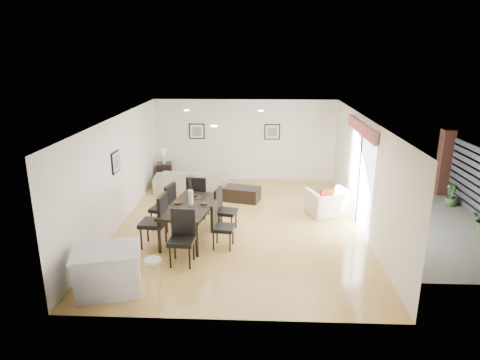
{
  "coord_description": "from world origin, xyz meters",
  "views": [
    {
      "loc": [
        0.44,
        -10.0,
        4.2
      ],
      "look_at": [
        -0.01,
        0.4,
        1.06
      ],
      "focal_mm": 32.0,
      "sensor_mm": 36.0,
      "label": 1
    }
  ],
  "objects_px": {
    "sofa": "(193,180)",
    "dining_chair_enear": "(219,223)",
    "dining_chair_wnear": "(157,218)",
    "dining_chair_efar": "(223,207)",
    "armchair": "(329,203)",
    "dining_chair_head": "(182,234)",
    "dining_chair_wfar": "(166,204)",
    "kitchen_island": "(108,271)",
    "bar_stool": "(153,264)",
    "dining_chair_foot": "(198,195)",
    "coffee_table": "(242,194)",
    "dining_table": "(191,208)",
    "side_table": "(165,173)"
  },
  "relations": [
    {
      "from": "dining_chair_efar",
      "to": "dining_chair_foot",
      "type": "bearing_deg",
      "value": 58.84
    },
    {
      "from": "dining_chair_wnear",
      "to": "bar_stool",
      "type": "xyz_separation_m",
      "value": [
        0.35,
        -1.91,
        -0.11
      ]
    },
    {
      "from": "armchair",
      "to": "dining_chair_head",
      "type": "bearing_deg",
      "value": 21.24
    },
    {
      "from": "armchair",
      "to": "dining_chair_head",
      "type": "relative_size",
      "value": 0.93
    },
    {
      "from": "dining_chair_foot",
      "to": "bar_stool",
      "type": "relative_size",
      "value": 1.72
    },
    {
      "from": "armchair",
      "to": "kitchen_island",
      "type": "xyz_separation_m",
      "value": [
        -4.57,
        -4.01,
        0.08
      ]
    },
    {
      "from": "dining_table",
      "to": "dining_chair_enear",
      "type": "xyz_separation_m",
      "value": [
        0.69,
        -0.48,
        -0.15
      ]
    },
    {
      "from": "dining_chair_efar",
      "to": "kitchen_island",
      "type": "bearing_deg",
      "value": 161.12
    },
    {
      "from": "dining_chair_head",
      "to": "kitchen_island",
      "type": "xyz_separation_m",
      "value": [
        -1.15,
        -1.2,
        -0.21
      ]
    },
    {
      "from": "dining_chair_foot",
      "to": "side_table",
      "type": "distance_m",
      "value": 3.56
    },
    {
      "from": "bar_stool",
      "to": "side_table",
      "type": "bearing_deg",
      "value": 100.41
    },
    {
      "from": "dining_chair_head",
      "to": "coffee_table",
      "type": "bearing_deg",
      "value": 77.5
    },
    {
      "from": "dining_table",
      "to": "coffee_table",
      "type": "height_order",
      "value": "dining_table"
    },
    {
      "from": "dining_chair_wnear",
      "to": "dining_chair_foot",
      "type": "distance_m",
      "value": 1.82
    },
    {
      "from": "dining_chair_enear",
      "to": "dining_chair_efar",
      "type": "xyz_separation_m",
      "value": [
        0.0,
        0.99,
        0.0
      ]
    },
    {
      "from": "sofa",
      "to": "dining_chair_efar",
      "type": "bearing_deg",
      "value": 109.18
    },
    {
      "from": "dining_chair_wfar",
      "to": "kitchen_island",
      "type": "xyz_separation_m",
      "value": [
        -0.46,
        -2.87,
        -0.23
      ]
    },
    {
      "from": "dining_table",
      "to": "kitchen_island",
      "type": "xyz_separation_m",
      "value": [
        -1.15,
        -2.41,
        -0.31
      ]
    },
    {
      "from": "dining_chair_head",
      "to": "dining_chair_enear",
      "type": "bearing_deg",
      "value": 49.66
    },
    {
      "from": "dining_chair_wfar",
      "to": "dining_chair_head",
      "type": "relative_size",
      "value": 1.03
    },
    {
      "from": "dining_chair_wnear",
      "to": "dining_chair_efar",
      "type": "xyz_separation_m",
      "value": [
        1.37,
        1.01,
        -0.1
      ]
    },
    {
      "from": "kitchen_island",
      "to": "dining_chair_wnear",
      "type": "bearing_deg",
      "value": 60.52
    },
    {
      "from": "bar_stool",
      "to": "dining_table",
      "type": "bearing_deg",
      "value": 82.36
    },
    {
      "from": "armchair",
      "to": "kitchen_island",
      "type": "distance_m",
      "value": 6.08
    },
    {
      "from": "dining_chair_head",
      "to": "side_table",
      "type": "xyz_separation_m",
      "value": [
        -1.58,
        5.59,
        -0.31
      ]
    },
    {
      "from": "sofa",
      "to": "armchair",
      "type": "xyz_separation_m",
      "value": [
        3.93,
        -1.95,
        -0.0
      ]
    },
    {
      "from": "bar_stool",
      "to": "armchair",
      "type": "bearing_deg",
      "value": 46.93
    },
    {
      "from": "dining_table",
      "to": "sofa",
      "type": "bearing_deg",
      "value": 108.0
    },
    {
      "from": "dining_chair_wfar",
      "to": "bar_stool",
      "type": "height_order",
      "value": "dining_chair_wfar"
    },
    {
      "from": "sofa",
      "to": "dining_chair_wfar",
      "type": "bearing_deg",
      "value": 84.38
    },
    {
      "from": "dining_chair_efar",
      "to": "bar_stool",
      "type": "height_order",
      "value": "dining_chair_efar"
    },
    {
      "from": "dining_chair_enear",
      "to": "dining_chair_head",
      "type": "height_order",
      "value": "dining_chair_head"
    },
    {
      "from": "dining_chair_enear",
      "to": "kitchen_island",
      "type": "height_order",
      "value": "dining_chair_enear"
    },
    {
      "from": "kitchen_island",
      "to": "bar_stool",
      "type": "xyz_separation_m",
      "value": [
        0.82,
        -0.0,
        0.15
      ]
    },
    {
      "from": "dining_chair_wfar",
      "to": "dining_chair_efar",
      "type": "relative_size",
      "value": 1.11
    },
    {
      "from": "dining_chair_wnear",
      "to": "coffee_table",
      "type": "relative_size",
      "value": 1.21
    },
    {
      "from": "dining_chair_enear",
      "to": "dining_chair_foot",
      "type": "distance_m",
      "value": 1.82
    },
    {
      "from": "dining_chair_wfar",
      "to": "dining_chair_efar",
      "type": "height_order",
      "value": "dining_chair_wfar"
    },
    {
      "from": "dining_table",
      "to": "dining_chair_wfar",
      "type": "relative_size",
      "value": 1.8
    },
    {
      "from": "coffee_table",
      "to": "armchair",
      "type": "bearing_deg",
      "value": -8.76
    },
    {
      "from": "dining_chair_head",
      "to": "bar_stool",
      "type": "height_order",
      "value": "dining_chair_head"
    },
    {
      "from": "dining_chair_wnear",
      "to": "dining_chair_efar",
      "type": "height_order",
      "value": "dining_chair_wnear"
    },
    {
      "from": "dining_chair_head",
      "to": "coffee_table",
      "type": "distance_m",
      "value": 4.02
    },
    {
      "from": "kitchen_island",
      "to": "dining_chair_head",
      "type": "bearing_deg",
      "value": 30.61
    },
    {
      "from": "dining_chair_enear",
      "to": "side_table",
      "type": "distance_m",
      "value": 5.37
    },
    {
      "from": "dining_chair_head",
      "to": "kitchen_island",
      "type": "height_order",
      "value": "dining_chair_head"
    },
    {
      "from": "dining_chair_efar",
      "to": "dining_chair_wfar",
      "type": "bearing_deg",
      "value": 105.26
    },
    {
      "from": "dining_chair_head",
      "to": "dining_chair_foot",
      "type": "height_order",
      "value": "dining_chair_foot"
    },
    {
      "from": "sofa",
      "to": "dining_chair_enear",
      "type": "distance_m",
      "value": 4.21
    },
    {
      "from": "sofa",
      "to": "dining_chair_wfar",
      "type": "xyz_separation_m",
      "value": [
        -0.18,
        -3.09,
        0.31
      ]
    }
  ]
}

